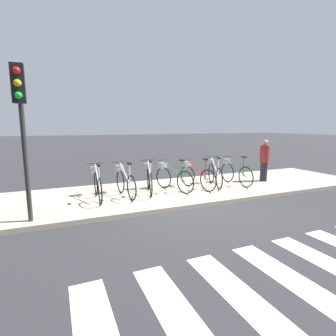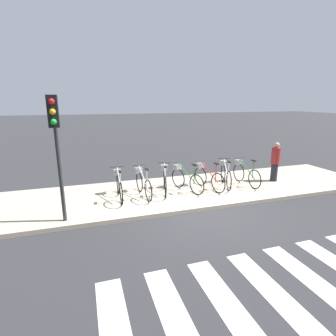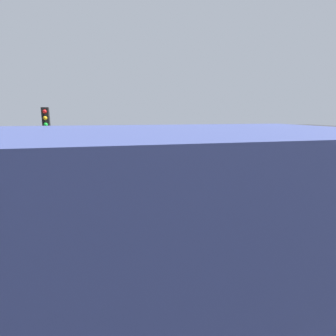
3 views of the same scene
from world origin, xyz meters
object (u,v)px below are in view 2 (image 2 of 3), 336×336
object	(u,v)px
parked_bicycle_2	(165,179)
parked_bicycle_4	(207,176)
parked_bicycle_1	(143,182)
parked_bicycle_0	(119,185)
parked_bicycle_3	(185,178)
parked_bicycle_5	(225,174)
pedestrian	(275,161)
traffic_light	(56,133)
parked_bicycle_6	(245,173)

from	to	relation	value
parked_bicycle_2	parked_bicycle_4	bearing A→B (deg)	-4.24
parked_bicycle_1	parked_bicycle_4	world-z (taller)	same
parked_bicycle_0	parked_bicycle_3	distance (m)	2.33
parked_bicycle_2	parked_bicycle_5	xyz separation A→B (m)	(2.36, -0.02, 0.00)
parked_bicycle_1	pedestrian	xyz separation A→B (m)	(5.30, 0.02, 0.35)
traffic_light	parked_bicycle_6	bearing A→B (deg)	12.05
parked_bicycle_5	parked_bicycle_2	bearing A→B (deg)	179.46
parked_bicycle_0	parked_bicycle_5	world-z (taller)	same
parked_bicycle_3	parked_bicycle_5	distance (m)	1.62
parked_bicycle_2	parked_bicycle_3	bearing A→B (deg)	-5.59
parked_bicycle_1	parked_bicycle_5	size ratio (longest dim) A/B	1.04
pedestrian	parked_bicycle_1	bearing A→B (deg)	-179.83
parked_bicycle_2	pedestrian	size ratio (longest dim) A/B	1.07
parked_bicycle_3	parked_bicycle_2	bearing A→B (deg)	174.41
parked_bicycle_1	parked_bicycle_3	bearing A→B (deg)	1.32
traffic_light	parked_bicycle_0	bearing A→B (deg)	39.71
parked_bicycle_1	parked_bicycle_5	xyz separation A→B (m)	(3.16, 0.09, 0.00)
parked_bicycle_3	traffic_light	world-z (taller)	traffic_light
traffic_light	pedestrian	bearing A→B (deg)	10.08
parked_bicycle_0	parked_bicycle_4	xyz separation A→B (m)	(3.16, 0.01, 0.00)
traffic_light	parked_bicycle_2	bearing A→B (deg)	24.52
parked_bicycle_4	parked_bicycle_5	distance (m)	0.80
parked_bicycle_0	parked_bicycle_1	world-z (taller)	same
parked_bicycle_3	parked_bicycle_6	distance (m)	2.41
parked_bicycle_4	parked_bicycle_1	bearing A→B (deg)	179.79
parked_bicycle_1	parked_bicycle_3	world-z (taller)	same
pedestrian	parked_bicycle_3	bearing A→B (deg)	179.70
parked_bicycle_5	pedestrian	distance (m)	2.17
parked_bicycle_1	parked_bicycle_5	distance (m)	3.17
parked_bicycle_1	parked_bicycle_4	xyz separation A→B (m)	(2.37, -0.01, 0.00)
parked_bicycle_5	traffic_light	size ratio (longest dim) A/B	0.50
parked_bicycle_3	parked_bicycle_4	bearing A→B (deg)	-3.04
parked_bicycle_5	pedestrian	world-z (taller)	pedestrian
parked_bicycle_0	parked_bicycle_2	distance (m)	1.60
parked_bicycle_3	parked_bicycle_4	world-z (taller)	same
parked_bicycle_1	pedestrian	size ratio (longest dim) A/B	1.10
parked_bicycle_3	parked_bicycle_4	size ratio (longest dim) A/B	0.97
parked_bicycle_2	traffic_light	size ratio (longest dim) A/B	0.51
parked_bicycle_6	pedestrian	size ratio (longest dim) A/B	1.10
parked_bicycle_6	parked_bicycle_2	bearing A→B (deg)	178.08
parked_bicycle_0	parked_bicycle_2	bearing A→B (deg)	4.40
parked_bicycle_1	parked_bicycle_5	bearing A→B (deg)	1.55
parked_bicycle_2	traffic_light	world-z (taller)	traffic_light
traffic_light	parked_bicycle_4	bearing A→B (deg)	15.74
parked_bicycle_0	pedestrian	distance (m)	6.10
parked_bicycle_3	parked_bicycle_4	xyz separation A→B (m)	(0.83, -0.04, 0.00)
parked_bicycle_3	parked_bicycle_6	bearing A→B (deg)	-0.79
parked_bicycle_1	parked_bicycle_6	size ratio (longest dim) A/B	1.00
parked_bicycle_1	parked_bicycle_5	world-z (taller)	same
parked_bicycle_0	pedestrian	size ratio (longest dim) A/B	1.10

